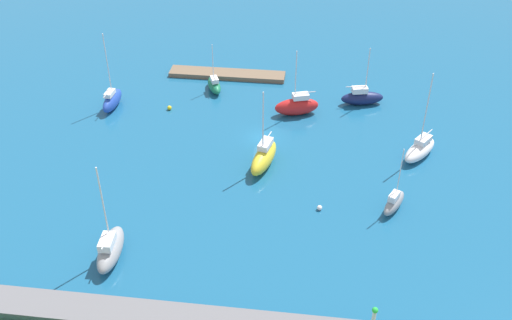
# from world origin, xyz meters

# --- Properties ---
(water) EXTENTS (160.00, 160.00, 0.00)m
(water) POSITION_xyz_m (0.00, 0.00, 0.00)
(water) COLOR #19567F
(water) RESTS_ON ground
(pier_dock) EXTENTS (18.91, 3.20, 0.73)m
(pier_dock) POSITION_xyz_m (7.90, -17.62, 0.36)
(pier_dock) COLOR brown
(pier_dock) RESTS_ON ground
(harbor_beacon) EXTENTS (0.56, 0.56, 3.73)m
(harbor_beacon) POSITION_xyz_m (-13.58, 32.79, 3.16)
(harbor_beacon) COLOR silver
(harbor_beacon) RESTS_ON breakwater
(sailboat_gray_west_end) EXTENTS (3.45, 4.93, 8.42)m
(sailboat_gray_west_end) POSITION_xyz_m (-16.94, 13.39, 1.04)
(sailboat_gray_west_end) COLOR gray
(sailboat_gray_west_end) RESTS_ON water
(sailboat_white_outer_mooring) EXTENTS (5.66, 6.78, 12.34)m
(sailboat_white_outer_mooring) POSITION_xyz_m (-21.03, 1.94, 1.16)
(sailboat_white_outer_mooring) COLOR white
(sailboat_white_outer_mooring) RESTS_ON water
(sailboat_navy_off_beacon) EXTENTS (6.72, 3.39, 9.13)m
(sailboat_navy_off_beacon) POSITION_xyz_m (-13.78, -11.13, 1.15)
(sailboat_navy_off_beacon) COLOR #141E4C
(sailboat_navy_off_beacon) RESTS_ON water
(sailboat_green_along_channel) EXTENTS (3.59, 5.38, 7.69)m
(sailboat_green_along_channel) POSITION_xyz_m (9.10, -12.56, 1.00)
(sailboat_green_along_channel) COLOR #19724C
(sailboat_green_along_channel) RESTS_ON water
(sailboat_blue_east_end) EXTENTS (2.07, 6.13, 11.71)m
(sailboat_blue_east_end) POSITION_xyz_m (23.25, -5.48, 1.29)
(sailboat_blue_east_end) COLOR #2347B2
(sailboat_blue_east_end) RESTS_ON water
(sailboat_yellow_by_breakwater) EXTENTS (3.84, 7.66, 11.11)m
(sailboat_yellow_by_breakwater) POSITION_xyz_m (-0.91, 6.69, 1.49)
(sailboat_yellow_by_breakwater) COLOR yellow
(sailboat_yellow_by_breakwater) RESTS_ON water
(sailboat_red_far_south) EXTENTS (6.90, 4.09, 10.13)m
(sailboat_red_far_south) POSITION_xyz_m (-4.23, -6.91, 1.41)
(sailboat_red_far_south) COLOR red
(sailboat_red_far_south) RESTS_ON water
(sailboat_gray_mid_basin) EXTENTS (2.65, 6.94, 11.61)m
(sailboat_gray_mid_basin) POSITION_xyz_m (13.24, 25.17, 1.32)
(sailboat_gray_mid_basin) COLOR gray
(sailboat_gray_mid_basin) RESTS_ON water
(mooring_buoy_white) EXTENTS (0.61, 0.61, 0.61)m
(mooring_buoy_white) POSITION_xyz_m (-8.37, 14.54, 0.30)
(mooring_buoy_white) COLOR white
(mooring_buoy_white) RESTS_ON water
(mooring_buoy_yellow) EXTENTS (0.67, 0.67, 0.67)m
(mooring_buoy_yellow) POSITION_xyz_m (14.68, -5.86, 0.33)
(mooring_buoy_yellow) COLOR yellow
(mooring_buoy_yellow) RESTS_ON water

